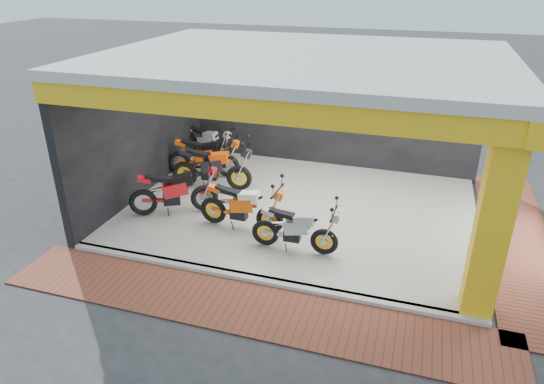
% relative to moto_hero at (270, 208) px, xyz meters
% --- Properties ---
extents(ground, '(80.00, 80.00, 0.00)m').
position_rel_moto_hero_xyz_m(ground, '(0.32, -0.59, -0.73)').
color(ground, '#2D2D30').
rests_on(ground, ground).
extents(showroom_floor, '(8.00, 6.00, 0.10)m').
position_rel_moto_hero_xyz_m(showroom_floor, '(0.32, 1.41, -0.68)').
color(showroom_floor, silver).
rests_on(showroom_floor, ground).
extents(showroom_ceiling, '(8.40, 6.40, 0.20)m').
position_rel_moto_hero_xyz_m(showroom_ceiling, '(0.32, 1.41, 2.87)').
color(showroom_ceiling, beige).
rests_on(showroom_ceiling, corner_column).
extents(back_wall, '(8.20, 0.20, 3.50)m').
position_rel_moto_hero_xyz_m(back_wall, '(0.32, 4.51, 1.02)').
color(back_wall, black).
rests_on(back_wall, ground).
extents(left_wall, '(0.20, 6.20, 3.50)m').
position_rel_moto_hero_xyz_m(left_wall, '(-3.78, 1.41, 1.02)').
color(left_wall, black).
rests_on(left_wall, ground).
extents(corner_column, '(0.50, 0.50, 3.50)m').
position_rel_moto_hero_xyz_m(corner_column, '(4.07, -1.34, 1.02)').
color(corner_column, yellow).
rests_on(corner_column, ground).
extents(header_beam_front, '(8.40, 0.30, 0.40)m').
position_rel_moto_hero_xyz_m(header_beam_front, '(0.32, -1.59, 2.57)').
color(header_beam_front, yellow).
rests_on(header_beam_front, corner_column).
extents(header_beam_right, '(0.30, 6.40, 0.40)m').
position_rel_moto_hero_xyz_m(header_beam_right, '(4.32, 1.41, 2.57)').
color(header_beam_right, yellow).
rests_on(header_beam_right, corner_column).
extents(floor_kerb, '(8.00, 0.20, 0.10)m').
position_rel_moto_hero_xyz_m(floor_kerb, '(0.32, -1.61, -0.68)').
color(floor_kerb, silver).
rests_on(floor_kerb, ground).
extents(paver_front, '(9.00, 1.40, 0.03)m').
position_rel_moto_hero_xyz_m(paver_front, '(0.32, -2.39, -0.71)').
color(paver_front, brown).
rests_on(paver_front, ground).
extents(paver_right, '(1.40, 7.00, 0.03)m').
position_rel_moto_hero_xyz_m(paver_right, '(5.12, 1.41, -0.71)').
color(paver_right, brown).
rests_on(paver_right, ground).
extents(moto_hero, '(2.09, 0.85, 1.26)m').
position_rel_moto_hero_xyz_m(moto_hero, '(0.00, 0.00, 0.00)').
color(moto_hero, '#FF5A0A').
rests_on(moto_hero, showroom_floor).
extents(moto_row_a, '(1.89, 0.73, 1.15)m').
position_rel_moto_hero_xyz_m(moto_row_a, '(1.29, -0.48, -0.05)').
color(moto_row_a, '#A7ABAF').
rests_on(moto_row_a, showroom_floor).
extents(moto_row_b, '(2.27, 1.69, 1.31)m').
position_rel_moto_hero_xyz_m(moto_row_b, '(-1.77, 0.55, 0.03)').
color(moto_row_b, red).
rests_on(moto_row_b, showroom_floor).
extents(moto_row_c, '(2.32, 1.08, 1.37)m').
position_rel_moto_hero_xyz_m(moto_row_c, '(-1.42, 1.87, 0.06)').
color(moto_row_c, black).
rests_on(moto_row_c, showroom_floor).
extents(moto_row_d, '(2.21, 1.02, 1.30)m').
position_rel_moto_hero_xyz_m(moto_row_d, '(-2.00, 2.57, 0.02)').
color(moto_row_d, '#FF5E0A').
rests_on(moto_row_d, showroom_floor).
extents(moto_row_e, '(2.12, 1.31, 1.21)m').
position_rel_moto_hero_xyz_m(moto_row_e, '(-2.55, 3.48, -0.02)').
color(moto_row_e, '#A6AAAE').
rests_on(moto_row_e, showroom_floor).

